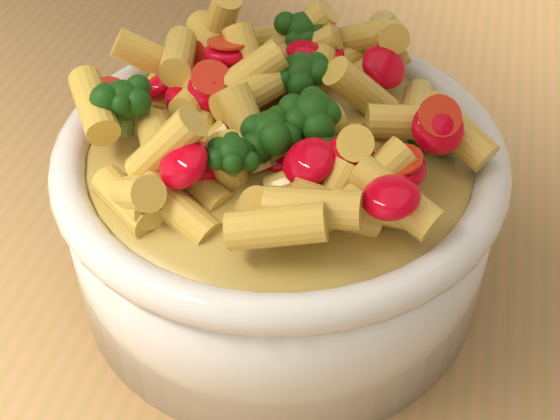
# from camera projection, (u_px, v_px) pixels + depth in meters

# --- Properties ---
(table) EXTENTS (1.20, 0.80, 0.90)m
(table) POSITION_uv_depth(u_px,v_px,m) (238.00, 321.00, 0.59)
(table) COLOR #AC7849
(table) RESTS_ON ground
(serving_bowl) EXTENTS (0.25, 0.25, 0.11)m
(serving_bowl) POSITION_uv_depth(u_px,v_px,m) (280.00, 208.00, 0.46)
(serving_bowl) COLOR silver
(serving_bowl) RESTS_ON table
(pasta_salad) EXTENTS (0.20, 0.20, 0.04)m
(pasta_salad) POSITION_uv_depth(u_px,v_px,m) (280.00, 116.00, 0.41)
(pasta_salad) COLOR gold
(pasta_salad) RESTS_ON serving_bowl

